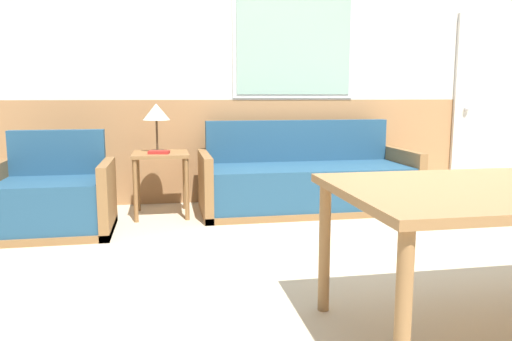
% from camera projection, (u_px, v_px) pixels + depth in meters
% --- Properties ---
extents(ground_plane, '(16.00, 16.00, 0.00)m').
position_uv_depth(ground_plane, '(417.00, 285.00, 2.99)').
color(ground_plane, beige).
extents(wall_back, '(7.20, 0.09, 2.70)m').
position_uv_depth(wall_back, '(301.00, 73.00, 5.34)').
color(wall_back, '#AD7A4C').
rests_on(wall_back, ground_plane).
extents(couch, '(2.08, 0.84, 0.87)m').
position_uv_depth(couch, '(307.00, 183.00, 4.92)').
color(couch, olive).
rests_on(couch, ground_plane).
extents(armchair, '(0.95, 0.72, 0.83)m').
position_uv_depth(armchair, '(53.00, 201.00, 4.09)').
color(armchair, olive).
rests_on(armchair, ground_plane).
extents(side_table, '(0.52, 0.52, 0.60)m').
position_uv_depth(side_table, '(161.00, 164.00, 4.67)').
color(side_table, olive).
rests_on(side_table, ground_plane).
extents(table_lamp, '(0.25, 0.25, 0.45)m').
position_uv_depth(table_lamp, '(156.00, 113.00, 4.68)').
color(table_lamp, '#4C3823').
rests_on(table_lamp, side_table).
extents(book_stack, '(0.20, 0.15, 0.03)m').
position_uv_depth(book_stack, '(159.00, 152.00, 4.56)').
color(book_stack, '#B22823').
rests_on(book_stack, side_table).
extents(entry_door, '(0.90, 0.09, 2.03)m').
position_uv_depth(entry_door, '(489.00, 105.00, 5.74)').
color(entry_door, silver).
rests_on(entry_door, ground_plane).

